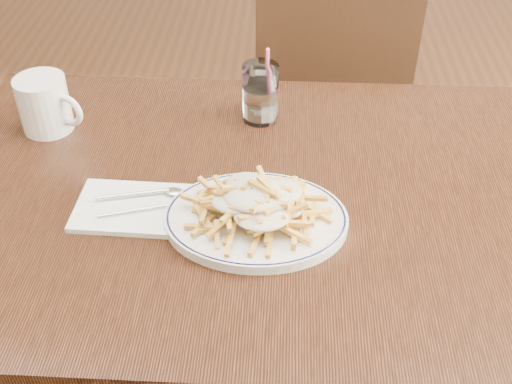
# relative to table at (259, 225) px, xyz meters

# --- Properties ---
(table) EXTENTS (1.20, 0.80, 0.75)m
(table) POSITION_rel_table_xyz_m (0.00, 0.00, 0.00)
(table) COLOR black
(table) RESTS_ON ground
(chair_far) EXTENTS (0.46, 0.46, 0.88)m
(chair_far) POSITION_rel_table_xyz_m (0.18, 0.71, -0.17)
(chair_far) COLOR black
(chair_far) RESTS_ON ground
(fries_plate) EXTENTS (0.35, 0.32, 0.02)m
(fries_plate) POSITION_rel_table_xyz_m (-0.00, -0.08, 0.09)
(fries_plate) COLOR white
(fries_plate) RESTS_ON table
(loaded_fries) EXTENTS (0.21, 0.17, 0.06)m
(loaded_fries) POSITION_rel_table_xyz_m (-0.00, -0.08, 0.13)
(loaded_fries) COLOR gold
(loaded_fries) RESTS_ON fries_plate
(napkin) EXTENTS (0.21, 0.14, 0.01)m
(napkin) POSITION_rel_table_xyz_m (-0.21, -0.06, 0.08)
(napkin) COLOR white
(napkin) RESTS_ON table
(cutlery) EXTENTS (0.18, 0.11, 0.01)m
(cutlery) POSITION_rel_table_xyz_m (-0.21, -0.06, 0.09)
(cutlery) COLOR silver
(cutlery) RESTS_ON napkin
(water_glass) EXTENTS (0.07, 0.07, 0.16)m
(water_glass) POSITION_rel_table_xyz_m (-0.01, 0.24, 0.13)
(water_glass) COLOR white
(water_glass) RESTS_ON table
(coffee_mug) EXTENTS (0.14, 0.10, 0.11)m
(coffee_mug) POSITION_rel_table_xyz_m (-0.43, 0.18, 0.13)
(coffee_mug) COLOR white
(coffee_mug) RESTS_ON table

